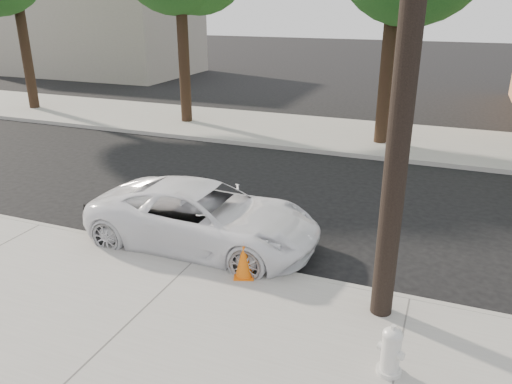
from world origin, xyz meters
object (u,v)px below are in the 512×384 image
at_px(fire_hydrant, 391,351).
at_px(traffic_cone, 244,259).
at_px(utility_pole, 412,12).
at_px(police_cruiser, 204,217).

distance_m(fire_hydrant, traffic_cone, 3.22).
xyz_separation_m(utility_pole, police_cruiser, (-3.82, 1.28, -4.03)).
xyz_separation_m(utility_pole, traffic_cone, (-2.48, 0.20, -4.21)).
bearing_deg(utility_pole, traffic_cone, 175.38).
height_order(utility_pole, police_cruiser, utility_pole).
relative_size(police_cruiser, traffic_cone, 6.85).
bearing_deg(utility_pole, fire_hydrant, -77.30).
height_order(fire_hydrant, traffic_cone, same).
bearing_deg(police_cruiser, utility_pole, -108.19).
bearing_deg(fire_hydrant, utility_pole, 125.64).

